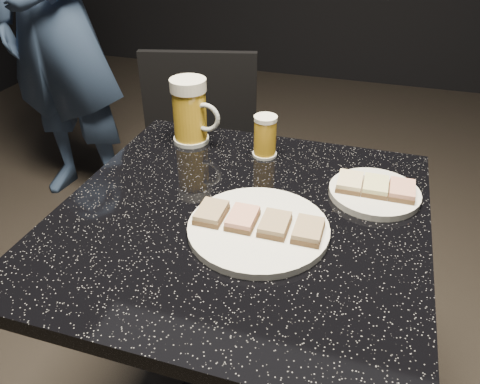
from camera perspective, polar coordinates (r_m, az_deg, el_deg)
name	(u,v)px	position (r m, az deg, el deg)	size (l,w,h in m)	color
plate_large	(258,229)	(0.85, 2.25, -4.47)	(0.26, 0.26, 0.01)	white
plate_small	(374,193)	(0.98, 16.05, -0.11)	(0.18, 0.18, 0.01)	white
patron	(55,18)	(2.16, -21.62, 19.07)	(0.61, 0.40, 1.66)	navy
table	(240,303)	(1.06, 0.00, -13.40)	(0.70, 0.70, 0.75)	black
beer_mug	(190,111)	(1.14, -6.07, 9.76)	(0.13, 0.09, 0.16)	silver
beer_tumbler	(265,136)	(1.08, 3.08, 6.80)	(0.06, 0.06, 0.10)	silver
chair	(198,170)	(1.55, -5.12, 2.66)	(0.45, 0.45, 0.86)	black
canapes_on_plate_large	(259,221)	(0.84, 2.27, -3.59)	(0.23, 0.07, 0.02)	#4C3521
canapes_on_plate_small	(376,186)	(0.98, 16.20, 0.70)	(0.15, 0.07, 0.02)	#4C3521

